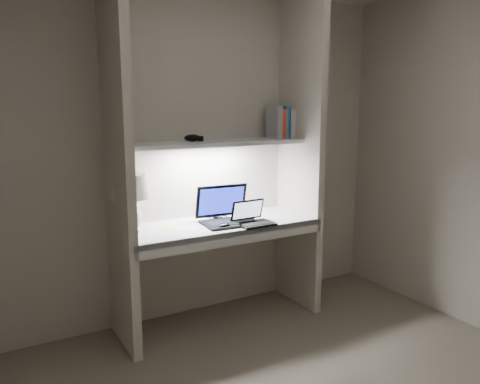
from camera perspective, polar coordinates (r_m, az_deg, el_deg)
back_wall at (r=3.63m, az=-4.57°, el=4.57°), size 3.20×0.01×2.50m
alcove_panel_left at (r=3.12m, az=-14.63°, el=3.32°), size 0.06×0.55×2.50m
alcove_panel_right at (r=3.77m, az=7.37°, el=4.74°), size 0.06×0.55×2.50m
desk at (r=3.47m, az=-2.53°, el=-4.05°), size 1.40×0.55×0.04m
desk_apron at (r=3.26m, az=-0.43°, el=-5.56°), size 1.46×0.03×0.10m
shelf at (r=3.46m, az=-3.33°, el=5.96°), size 1.40×0.36×0.03m
strip_light at (r=3.46m, az=-3.32°, el=5.60°), size 0.60×0.04×0.02m
table_lamp at (r=3.23m, az=-13.18°, el=-0.15°), size 0.27×0.27×0.40m
laptop_main at (r=3.47m, az=-1.59°, el=-2.73°), size 0.43×0.37×0.27m
laptop_netbook at (r=3.41m, az=1.54°, el=-3.28°), size 0.27×0.24×0.17m
speaker at (r=3.63m, az=-3.55°, el=-1.92°), size 0.11×0.08×0.15m
mouse at (r=3.30m, az=-1.93°, el=-4.13°), size 0.11×0.08×0.04m
cable_coil at (r=3.61m, az=-2.36°, el=-3.05°), size 0.13×0.13×0.01m
sticky_note at (r=3.31m, az=-8.62°, el=-4.52°), size 0.08×0.08×0.00m
book_row at (r=3.80m, az=5.39°, el=8.40°), size 0.24×0.17×0.26m
shelf_box at (r=3.27m, az=-13.92°, el=6.70°), size 0.08×0.06×0.12m
shelf_gadget at (r=3.42m, az=-5.80°, el=6.58°), size 0.14×0.12×0.05m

